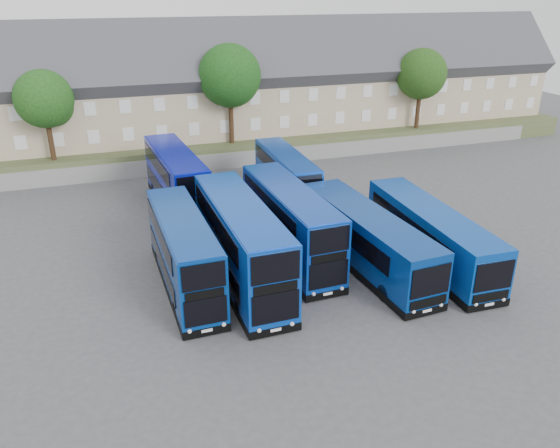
{
  "coord_description": "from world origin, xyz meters",
  "views": [
    {
      "loc": [
        -10.18,
        -24.42,
        15.79
      ],
      "look_at": [
        -0.11,
        5.06,
        2.2
      ],
      "focal_mm": 35.0,
      "sensor_mm": 36.0,
      "label": 1
    }
  ],
  "objects_px": {
    "dd_front_left": "(184,254)",
    "tree_far": "(434,62)",
    "tree_east": "(422,76)",
    "coach_east_a": "(366,240)",
    "dd_front_mid": "(241,245)",
    "tree_mid": "(231,78)",
    "tree_west": "(46,101)"
  },
  "relations": [
    {
      "from": "dd_front_left",
      "to": "tree_far",
      "type": "xyz_separation_m",
      "value": [
        34.6,
        29.02,
        5.66
      ]
    },
    {
      "from": "dd_front_left",
      "to": "tree_east",
      "type": "relative_size",
      "value": 1.31
    },
    {
      "from": "coach_east_a",
      "to": "dd_front_mid",
      "type": "bearing_deg",
      "value": 172.4
    },
    {
      "from": "tree_mid",
      "to": "tree_east",
      "type": "relative_size",
      "value": 1.12
    },
    {
      "from": "dd_front_left",
      "to": "tree_mid",
      "type": "xyz_separation_m",
      "value": [
        8.6,
        22.52,
        6.0
      ]
    },
    {
      "from": "tree_mid",
      "to": "tree_west",
      "type": "bearing_deg",
      "value": -178.21
    },
    {
      "from": "tree_mid",
      "to": "tree_east",
      "type": "xyz_separation_m",
      "value": [
        20.0,
        -0.5,
        -0.68
      ]
    },
    {
      "from": "coach_east_a",
      "to": "tree_far",
      "type": "distance_m",
      "value": 38.68
    },
    {
      "from": "dd_front_mid",
      "to": "tree_east",
      "type": "distance_m",
      "value": 34.23
    },
    {
      "from": "coach_east_a",
      "to": "dd_front_left",
      "type": "bearing_deg",
      "value": 171.66
    },
    {
      "from": "dd_front_mid",
      "to": "tree_west",
      "type": "xyz_separation_m",
      "value": [
        -10.62,
        22.39,
        4.72
      ]
    },
    {
      "from": "tree_far",
      "to": "tree_east",
      "type": "bearing_deg",
      "value": -130.6
    },
    {
      "from": "dd_front_left",
      "to": "tree_mid",
      "type": "distance_m",
      "value": 24.84
    },
    {
      "from": "coach_east_a",
      "to": "tree_west",
      "type": "height_order",
      "value": "tree_west"
    },
    {
      "from": "tree_west",
      "to": "tree_mid",
      "type": "relative_size",
      "value": 0.83
    },
    {
      "from": "coach_east_a",
      "to": "tree_far",
      "type": "height_order",
      "value": "tree_far"
    },
    {
      "from": "tree_west",
      "to": "tree_east",
      "type": "height_order",
      "value": "tree_east"
    },
    {
      "from": "dd_front_left",
      "to": "tree_west",
      "type": "xyz_separation_m",
      "value": [
        -7.4,
        22.02,
        4.98
      ]
    },
    {
      "from": "dd_front_mid",
      "to": "tree_far",
      "type": "height_order",
      "value": "tree_far"
    },
    {
      "from": "dd_front_left",
      "to": "tree_east",
      "type": "distance_m",
      "value": 36.49
    },
    {
      "from": "coach_east_a",
      "to": "tree_west",
      "type": "xyz_separation_m",
      "value": [
        -18.28,
        22.95,
        5.36
      ]
    },
    {
      "from": "dd_front_left",
      "to": "coach_east_a",
      "type": "distance_m",
      "value": 10.93
    },
    {
      "from": "tree_mid",
      "to": "tree_far",
      "type": "distance_m",
      "value": 26.8
    },
    {
      "from": "tree_far",
      "to": "coach_east_a",
      "type": "bearing_deg",
      "value": -128.38
    },
    {
      "from": "tree_west",
      "to": "dd_front_mid",
      "type": "bearing_deg",
      "value": -64.63
    },
    {
      "from": "tree_east",
      "to": "tree_far",
      "type": "height_order",
      "value": "tree_far"
    },
    {
      "from": "tree_mid",
      "to": "tree_east",
      "type": "height_order",
      "value": "tree_mid"
    },
    {
      "from": "dd_front_mid",
      "to": "tree_mid",
      "type": "height_order",
      "value": "tree_mid"
    },
    {
      "from": "coach_east_a",
      "to": "tree_mid",
      "type": "relative_size",
      "value": 1.39
    },
    {
      "from": "tree_west",
      "to": "dd_front_left",
      "type": "bearing_deg",
      "value": -71.43
    },
    {
      "from": "tree_east",
      "to": "tree_west",
      "type": "bearing_deg",
      "value": -180.0
    },
    {
      "from": "dd_front_mid",
      "to": "coach_east_a",
      "type": "relative_size",
      "value": 0.94
    }
  ]
}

